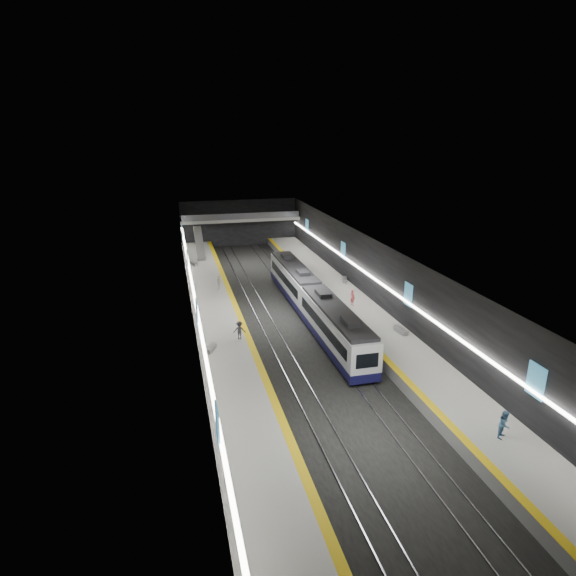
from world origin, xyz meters
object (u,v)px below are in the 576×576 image
object	(u,v)px
bench_left_far	(194,263)
passenger_left_b	(239,330)
passenger_right_b	(505,425)
escalator	(199,243)
passenger_right_a	(352,298)
passenger_left_a	(219,282)
bench_right_far	(345,280)
train	(312,300)
bench_left_near	(211,348)
bench_right_near	(401,330)

from	to	relation	value
bench_left_far	passenger_left_b	bearing A→B (deg)	-105.10
passenger_right_b	escalator	bearing A→B (deg)	72.04
bench_left_far	passenger_right_a	world-z (taller)	passenger_right_a
bench_left_far	passenger_left_a	world-z (taller)	passenger_left_a
bench_left_far	bench_right_far	distance (m)	22.12
passenger_right_a	passenger_right_b	distance (m)	24.80
train	passenger_left_b	xyz separation A→B (m)	(-8.62, -5.55, -0.34)
passenger_right_a	escalator	bearing A→B (deg)	5.39
bench_left_near	passenger_left_b	size ratio (longest dim) A/B	1.00
escalator	bench_left_far	bearing A→B (deg)	-102.54
passenger_left_b	bench_right_far	bearing A→B (deg)	-129.01
bench_right_near	bench_right_far	size ratio (longest dim) A/B	1.03
passenger_left_a	bench_right_far	bearing A→B (deg)	69.31
train	bench_left_far	distance (m)	24.11
passenger_left_a	bench_left_far	bearing A→B (deg)	172.73
escalator	bench_right_near	xyz separation A→B (m)	(16.55, -34.80, -1.67)
passenger_right_a	passenger_left_a	world-z (taller)	passenger_left_a
train	bench_left_near	world-z (taller)	train
bench_left_far	bench_right_near	xyz separation A→B (m)	(17.82, -29.09, -0.01)
bench_left_near	passenger_left_a	bearing A→B (deg)	104.86
bench_right_far	bench_left_near	bearing A→B (deg)	-116.12
bench_left_near	passenger_right_a	xyz separation A→B (m)	(16.15, 7.77, 0.67)
bench_right_near	passenger_right_b	world-z (taller)	passenger_right_b
bench_left_far	passenger_left_b	size ratio (longest dim) A/B	1.12
bench_left_far	bench_right_far	xyz separation A→B (m)	(18.27, -12.48, -0.02)
bench_left_near	passenger_left_a	world-z (taller)	passenger_left_a
train	bench_right_near	distance (m)	10.22
train	bench_left_far	size ratio (longest dim) A/B	15.56
bench_left_near	bench_right_near	xyz separation A→B (m)	(17.95, -0.41, 0.02)
bench_right_near	passenger_left_a	world-z (taller)	passenger_left_a
escalator	passenger_left_a	xyz separation A→B (m)	(1.06, -17.55, -1.02)
passenger_left_b	train	bearing A→B (deg)	-138.84
escalator	passenger_left_b	distance (m)	32.60
escalator	passenger_left_a	size ratio (longest dim) A/B	4.52
train	bench_left_far	bearing A→B (deg)	117.89
passenger_left_b	bench_left_far	bearing A→B (deg)	-75.97
train	passenger_right_a	world-z (taller)	train
escalator	bench_left_far	size ratio (longest dim) A/B	4.14
bench_left_near	escalator	bearing A→B (deg)	110.85
bench_left_near	bench_right_near	distance (m)	17.96
bench_right_far	passenger_left_b	world-z (taller)	passenger_left_b
passenger_left_a	bench_left_near	bearing A→B (deg)	-26.73
train	bench_right_far	world-z (taller)	train
bench_right_near	passenger_left_b	distance (m)	15.34
bench_right_near	bench_left_near	bearing A→B (deg)	174.83
bench_left_far	passenger_right_b	xyz separation A→B (m)	(16.55, -45.70, 0.69)
bench_left_far	bench_left_near	bearing A→B (deg)	-111.03
bench_right_far	passenger_left_a	bearing A→B (deg)	-159.76
bench_right_near	passenger_right_a	bearing A→B (deg)	98.55
bench_left_near	passenger_right_a	world-z (taller)	passenger_right_a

